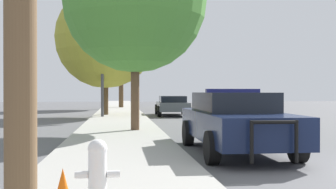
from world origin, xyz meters
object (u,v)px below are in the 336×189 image
Objects in this scene: police_car at (235,120)px; tree_sidewalk_mid at (106,38)px; traffic_light at (125,50)px; car_background_midblock at (172,105)px; fire_hydrant at (98,172)px; tree_sidewalk_near at (135,1)px; car_background_oncoming at (230,102)px; tree_sidewalk_far at (121,43)px.

police_car is 15.82m from tree_sidewalk_mid.
car_background_midblock is (2.96, 2.79, -3.06)m from traffic_light.
tree_sidewalk_near is (0.80, 9.99, 4.13)m from fire_hydrant.
car_background_oncoming is (4.78, 18.27, -0.01)m from police_car.
traffic_light is at bearing -79.05° from police_car.
traffic_light is at bearing 91.85° from tree_sidewalk_near.
traffic_light is at bearing 38.95° from car_background_oncoming.
car_background_midblock is 5.73m from tree_sidewalk_mid.
car_background_midblock is at bearing 76.13° from tree_sidewalk_near.
traffic_light is at bearing 88.29° from fire_hydrant.
police_car reaches higher than car_background_midblock.
car_background_midblock is at bearing 80.49° from fire_hydrant.
tree_sidewalk_mid is 10.07m from tree_sidewalk_near.
tree_sidewalk_mid reaches higher than police_car.
car_background_midblock is 0.58× the size of tree_sidewalk_far.
traffic_light is 13.60m from tree_sidewalk_far.
police_car is 13.62m from traffic_light.
traffic_light is 0.64× the size of tree_sidewalk_far.
tree_sidewalk_far is 1.14× the size of tree_sidewalk_near.
car_background_oncoming is 9.79m from tree_sidewalk_mid.
car_background_oncoming is at bearing 21.80° from tree_sidewalk_mid.
car_background_oncoming is 15.56m from tree_sidewalk_near.
tree_sidewalk_mid is (-0.95, -11.60, -1.07)m from tree_sidewalk_far.
tree_sidewalk_mid is (-8.36, -3.35, 3.84)m from car_background_oncoming.
police_car is 1.16× the size of car_background_oncoming.
car_background_oncoming is at bearing 71.46° from fire_hydrant.
traffic_light is at bearing -89.41° from tree_sidewalk_far.
tree_sidewalk_far is at bearing -84.20° from police_car.
traffic_light is at bearing -134.30° from car_background_midblock.
tree_sidewalk_mid is at bearing 120.31° from traffic_light.
car_background_midblock is at bearing 13.03° from tree_sidewalk_mid.
traffic_light reaches higher than police_car.
tree_sidewalk_near is (-2.70, -10.92, 4.02)m from car_background_midblock.
police_car is 0.63× the size of tree_sidewalk_far.
tree_sidewalk_near is at bearing -88.93° from tree_sidewalk_far.
car_background_oncoming is 0.54× the size of tree_sidewalk_far.
tree_sidewalk_far is 21.61m from tree_sidewalk_near.
fire_hydrant is 10.84m from tree_sidewalk_near.
car_background_midblock is (0.46, 15.86, -0.12)m from police_car.
tree_sidewalk_far reaches higher than police_car.
tree_sidewalk_near is at bearing -88.15° from traffic_light.
tree_sidewalk_near is at bearing -101.53° from car_background_midblock.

